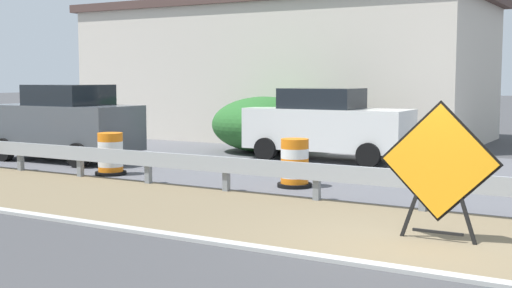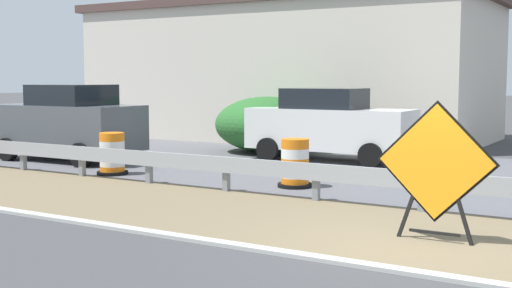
{
  "view_description": "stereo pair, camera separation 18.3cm",
  "coord_description": "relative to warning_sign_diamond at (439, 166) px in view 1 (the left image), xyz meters",
  "views": [
    {
      "loc": [
        -8.96,
        -2.7,
        2.31
      ],
      "look_at": [
        2.76,
        4.13,
        0.96
      ],
      "focal_mm": 47.32,
      "sensor_mm": 36.0,
      "label": 1
    },
    {
      "loc": [
        -8.87,
        -2.85,
        2.31
      ],
      "look_at": [
        2.76,
        4.13,
        0.96
      ],
      "focal_mm": 47.32,
      "sensor_mm": 36.0,
      "label": 2
    }
  ],
  "objects": [
    {
      "name": "guardrail_median",
      "position": [
        1.93,
        0.8,
        -0.54
      ],
      "size": [
        0.18,
        58.72,
        0.71
      ],
      "color": "#999EA3",
      "rests_on": "ground"
    },
    {
      "name": "curb_near_edge",
      "position": [
        -1.75,
        0.2,
        -1.06
      ],
      "size": [
        0.2,
        120.0,
        0.11
      ],
      "primitive_type": "cube",
      "color": "#ADADA8",
      "rests_on": "ground"
    },
    {
      "name": "roadside_shop_near",
      "position": [
        13.69,
        9.69,
        1.51
      ],
      "size": [
        7.18,
        15.32,
        5.13
      ],
      "color": "beige",
      "rests_on": "ground"
    },
    {
      "name": "utility_pole_near",
      "position": [
        10.99,
        11.66,
        3.45
      ],
      "size": [
        0.24,
        1.8,
        8.71
      ],
      "color": "brown",
      "rests_on": "ground"
    },
    {
      "name": "far_lane_asphalt",
      "position": [
        6.42,
        0.2,
        -1.06
      ],
      "size": [
        8.5,
        120.0,
        0.0
      ],
      "primitive_type": "cube",
      "color": "#56565B",
      "rests_on": "ground"
    },
    {
      "name": "median_dirt_strip",
      "position": [
        0.26,
        0.2,
        -1.06
      ],
      "size": [
        3.81,
        120.0,
        0.01
      ],
      "primitive_type": "cube",
      "color": "#706047",
      "rests_on": "ground"
    },
    {
      "name": "bush_roadside",
      "position": [
        8.7,
        7.76,
        -0.2
      ],
      "size": [
        3.24,
        3.24,
        1.72
      ],
      "primitive_type": "ellipsoid",
      "color": "#286028",
      "rests_on": "ground"
    },
    {
      "name": "traffic_barrel_close",
      "position": [
        2.57,
        8.48,
        -0.61
      ],
      "size": [
        0.74,
        0.74,
        1.0
      ],
      "color": "orange",
      "rests_on": "ground"
    },
    {
      "name": "traffic_barrel_nearest",
      "position": [
        3.16,
        3.88,
        -0.6
      ],
      "size": [
        0.73,
        0.73,
        1.02
      ],
      "color": "orange",
      "rests_on": "ground"
    },
    {
      "name": "ground_plane",
      "position": [
        -0.45,
        0.2,
        -1.06
      ],
      "size": [
        160.0,
        160.0,
        0.0
      ],
      "primitive_type": "plane",
      "color": "#3D3D3F"
    },
    {
      "name": "car_mid_far_lane",
      "position": [
        7.7,
        5.19,
        -0.06
      ],
      "size": [
        2.0,
        4.58,
        2.01
      ],
      "rotation": [
        0.0,
        0.0,
        -1.55
      ],
      "color": "silver",
      "rests_on": "ground"
    },
    {
      "name": "car_trailing_far_lane",
      "position": [
        4.01,
        11.42,
        -0.01
      ],
      "size": [
        2.16,
        4.22,
        2.11
      ],
      "rotation": [
        0.0,
        0.0,
        1.59
      ],
      "color": "#4C5156",
      "rests_on": "ground"
    },
    {
      "name": "warning_sign_diamond",
      "position": [
        0.0,
        0.0,
        0.0
      ],
      "size": [
        0.08,
        1.72,
        2.0
      ],
      "rotation": [
        0.0,
        0.0,
        3.16
      ],
      "color": "black",
      "rests_on": "ground"
    }
  ]
}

